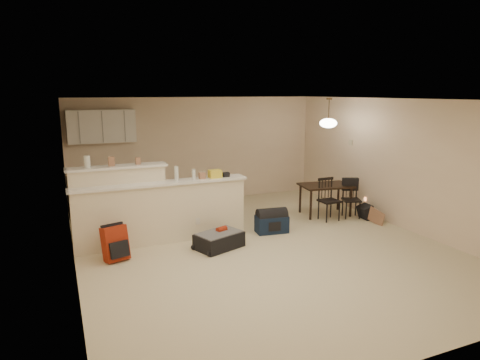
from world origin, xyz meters
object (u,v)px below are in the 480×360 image
suitcase (219,240)px  red_backpack (115,243)px  dining_table (326,188)px  dining_chair_near (329,200)px  black_daypack (366,212)px  dining_chair_far (351,199)px  pendant_lamp (328,123)px  navy_duffel (272,224)px

suitcase → red_backpack: bearing=155.1°
dining_table → dining_chair_near: size_ratio=1.32×
red_backpack → black_daypack: bearing=-13.6°
dining_chair_far → dining_chair_near: bearing=-161.3°
dining_table → pendant_lamp: bearing=0.0°
pendant_lamp → suitcase: 3.53m
dining_table → navy_duffel: 1.78m
navy_duffel → black_daypack: size_ratio=1.84×
dining_chair_far → black_daypack: dining_chair_far is taller
suitcase → red_backpack: size_ratio=1.40×
red_backpack → pendant_lamp: bearing=-5.6°
navy_duffel → black_daypack: navy_duffel is taller
pendant_lamp → red_backpack: 4.91m
pendant_lamp → black_daypack: 2.04m
pendant_lamp → suitcase: (-2.83, -0.99, -1.86)m
red_backpack → navy_duffel: 2.92m
dining_chair_near → navy_duffel: (-1.45, -0.23, -0.28)m
suitcase → dining_chair_near: bearing=-7.0°
pendant_lamp → red_backpack: size_ratio=1.12×
suitcase → dining_table: bearing=-0.5°
dining_chair_far → suitcase: (-3.21, -0.59, -0.28)m
dining_table → black_daypack: bearing=-36.4°
black_daypack → suitcase: bearing=103.2°
dining_chair_near → black_daypack: dining_chair_near is taller
dining_chair_far → red_backpack: (-4.91, -0.44, -0.13)m
dining_chair_near → suitcase: bearing=-167.9°
dining_chair_near → black_daypack: size_ratio=2.72×
pendant_lamp → dining_chair_far: pendant_lamp is taller
dining_chair_near → dining_chair_far: size_ratio=1.08×
dining_table → pendant_lamp: pendant_lamp is taller
dining_chair_near → navy_duffel: size_ratio=1.47×
dining_chair_near → black_daypack: 0.86m
dining_table → suitcase: size_ratio=1.50×
dining_chair_far → black_daypack: bearing=-21.6°
navy_duffel → black_daypack: bearing=7.3°
dining_chair_far → black_daypack: (0.23, -0.21, -0.26)m
dining_table → dining_chair_near: 0.44m
dining_chair_near → navy_duffel: bearing=-171.8°
red_backpack → black_daypack: red_backpack is taller
pendant_lamp → navy_duffel: bearing=-159.2°
suitcase → navy_duffel: (1.21, 0.38, 0.03)m
suitcase → black_daypack: 3.46m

